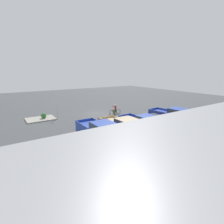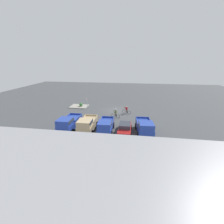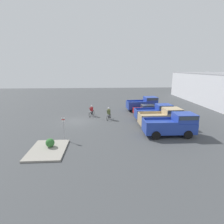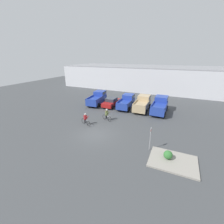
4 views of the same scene
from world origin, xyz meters
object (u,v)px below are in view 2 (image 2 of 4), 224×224
Objects in this scene: cyclist_1 at (127,110)px; fire_lane_sign at (87,102)px; sedan_0 at (125,128)px; pickup_truck_3 at (69,123)px; pickup_truck_2 at (87,124)px; pickup_truck_1 at (106,126)px; shrub at (81,105)px; cyclist_0 at (116,113)px; pickup_truck_0 at (145,127)px.

fire_lane_sign is (8.82, -2.24, 0.68)m from cyclist_1.
cyclist_1 is 9.12m from fire_lane_sign.
sedan_0 is 8.43m from pickup_truck_3.
cyclist_1 is (-5.42, -8.82, -0.38)m from pickup_truck_2.
pickup_truck_2 is 2.81m from pickup_truck_3.
shrub is (7.97, -11.98, -0.60)m from pickup_truck_1.
pickup_truck_2 is at bearing 61.00° from cyclist_0.
sedan_0 is at bearing 91.13° from cyclist_1.
pickup_truck_1 is (2.78, 0.37, 0.37)m from sedan_0.
pickup_truck_3 is (5.62, 0.04, 0.10)m from pickup_truck_1.
pickup_truck_2 is (8.43, 0.24, -0.00)m from pickup_truck_0.
pickup_truck_1 is 0.98× the size of pickup_truck_2.
sedan_0 reaches higher than shrub.
pickup_truck_2 is at bearing -0.91° from pickup_truck_1.
pickup_truck_1 reaches higher than shrub.
cyclist_1 is at bearing -106.45° from pickup_truck_1.
shrub is (5.17, -11.93, -0.64)m from pickup_truck_2.
cyclist_1 is 11.04m from shrub.
pickup_truck_3 is at bearing 101.09° from shrub.
pickup_truck_1 is 5.62m from pickup_truck_3.
fire_lane_sign reaches higher than pickup_truck_3.
pickup_truck_3 is 6.92× the size of shrub.
pickup_truck_0 is 7.84m from cyclist_0.
pickup_truck_1 is 0.93× the size of pickup_truck_3.
pickup_truck_0 is at bearing 178.36° from sedan_0.
pickup_truck_3 reaches higher than sedan_0.
pickup_truck_3 is 9.04m from cyclist_0.
fire_lane_sign is at bearing -50.05° from sedan_0.
pickup_truck_0 reaches higher than shrub.
pickup_truck_0 is 1.15× the size of sedan_0.
sedan_0 is 2.83m from pickup_truck_1.
pickup_truck_1 is at bearing 119.20° from fire_lane_sign.
cyclist_0 is (-0.72, -6.40, -0.27)m from pickup_truck_1.
pickup_truck_0 is 9.09m from cyclist_1.
cyclist_1 is at bearing -132.77° from pickup_truck_3.
sedan_0 is at bearing -172.46° from pickup_truck_1.
pickup_truck_0 is 2.95× the size of cyclist_0.
pickup_truck_3 is at bearing 2.79° from sedan_0.
fire_lane_sign is (0.58, -11.14, 0.24)m from pickup_truck_3.
fire_lane_sign reaches higher than pickup_truck_0.
cyclist_0 is (-3.52, -6.35, -0.31)m from pickup_truck_2.
cyclist_1 is 2.32× the size of shrub.
pickup_truck_2 is 6.55× the size of shrub.
sedan_0 is 0.90× the size of pickup_truck_1.
shrub is at bearing -40.69° from pickup_truck_0.
pickup_truck_1 is 6.43× the size of shrub.
pickup_truck_0 is at bearing 139.31° from shrub.
fire_lane_sign is at bearing 153.60° from shrub.
sedan_0 is 5.80× the size of shrub.
pickup_truck_0 is 5.63m from pickup_truck_1.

